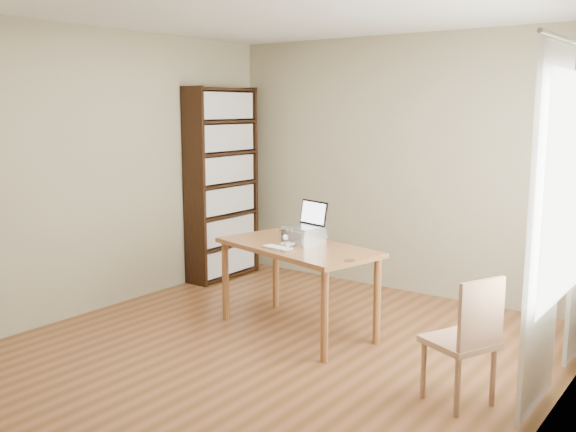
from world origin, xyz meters
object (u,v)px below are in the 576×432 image
Objects in this scene: keyboard at (278,248)px; cat at (304,235)px; chair at (470,336)px; desk at (297,256)px; bookshelf at (222,184)px; laptop at (306,221)px.

keyboard is 0.57× the size of cat.
desk is at bearing -171.77° from chair.
bookshelf reaches higher than chair.
keyboard is (-0.03, -0.22, 0.11)m from desk.
bookshelf is 1.99m from desk.
chair reaches higher than keyboard.
cat is at bearing -92.06° from laptop.
laptop is 1.25× the size of keyboard.
chair is (1.68, -0.61, -0.48)m from laptop.
keyboard is 1.75m from chair.
keyboard is at bearing -83.66° from cat.
cat is (0.03, 0.33, 0.06)m from keyboard.
chair is at bearing -23.04° from bookshelf.
laptop reaches higher than chair.
chair is at bearing -8.13° from cat.
keyboard is (-0.03, -0.35, -0.18)m from laptop.
cat is (1.69, -0.85, -0.23)m from bookshelf.
bookshelf is 1.38× the size of desk.
bookshelf is 3.71m from chair.
laptop is 0.41× the size of chair.
bookshelf reaches higher than desk.
cat is at bearing 91.03° from keyboard.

